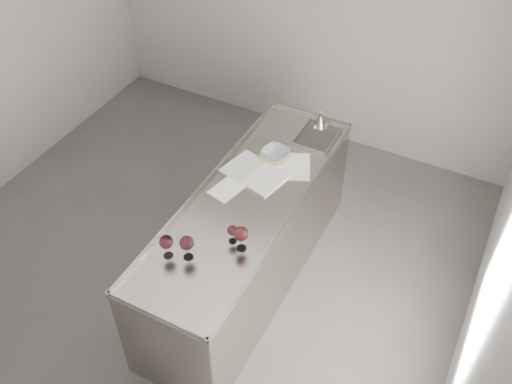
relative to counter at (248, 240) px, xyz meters
The scene contains 12 objects.
room_shell 1.10m from the counter, 148.97° to the right, with size 4.54×5.04×2.84m.
counter is the anchor object (origin of this frame).
wine_glass_left 0.98m from the counter, 105.98° to the right, with size 0.10×0.10×0.19m.
wine_glass_middle 0.92m from the counter, 96.96° to the right, with size 0.10×0.10×0.19m.
wine_glass_right 0.79m from the counter, 66.74° to the right, with size 0.10×0.10×0.20m.
wine_glass_small 0.72m from the counter, 75.46° to the right, with size 0.07×0.07×0.15m.
notebook 0.55m from the counter, 106.30° to the left, with size 0.54×0.43×0.02m.
loose_paper_top 0.70m from the counter, 71.55° to the left, with size 0.23×0.34×0.00m, color white.
loose_paper_under 0.51m from the counter, behind, with size 0.19×0.27×0.00m, color white.
trivet 0.71m from the counter, 92.75° to the left, with size 0.26×0.26×0.02m, color beige.
ceramic_bowl 0.73m from the counter, 92.75° to the left, with size 0.21×0.21×0.05m, color #8A9AA0.
wine_funnel 1.21m from the counter, 83.15° to the left, with size 0.12×0.12×0.18m.
Camera 1 is at (1.98, -2.40, 3.90)m, focal length 40.00 mm.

